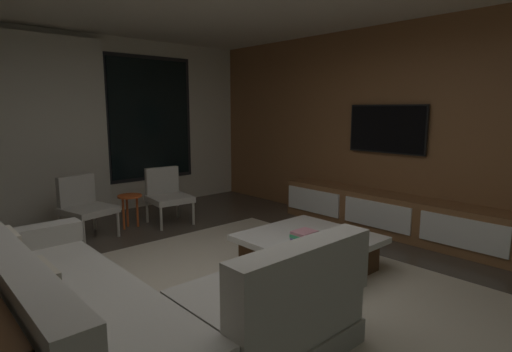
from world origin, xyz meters
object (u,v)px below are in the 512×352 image
Objects in this scene: sectional_couch at (123,312)px; mounted_tv at (387,129)px; accent_chair_by_curtain at (84,203)px; coffee_table at (309,252)px; accent_chair_near_window at (167,192)px; side_stool at (130,201)px; book_stack_on_coffee_table at (305,236)px; media_console at (389,215)px.

mounted_tv reaches higher than sectional_couch.
coffee_table is at bearing -64.15° from accent_chair_by_curtain.
mounted_tv is (3.15, -2.32, 0.92)m from accent_chair_by_curtain.
mounted_tv reaches higher than coffee_table.
mounted_tv reaches higher than accent_chair_near_window.
accent_chair_by_curtain is 0.71× the size of mounted_tv.
accent_chair_by_curtain is (-1.27, 2.62, 0.25)m from coffee_table.
accent_chair_near_window is at bearing -5.00° from accent_chair_by_curtain.
sectional_couch is 5.43× the size of side_stool.
coffee_table is at bearing -75.55° from side_stool.
book_stack_on_coffee_table is 0.55× the size of side_stool.
media_console is (2.37, -2.51, -0.12)m from side_stool.
sectional_couch is 1.88m from book_stack_on_coffee_table.
media_console is at bearing 3.21° from coffee_table.
accent_chair_near_window reaches higher than coffee_table.
accent_chair_by_curtain is (-1.12, 0.10, 0.00)m from accent_chair_near_window.
book_stack_on_coffee_table is 2.57m from accent_chair_near_window.
sectional_couch is at bearing -125.15° from accent_chair_near_window.
mounted_tv is at bearing -47.65° from accent_chair_near_window.
sectional_couch reaches higher than side_stool.
accent_chair_near_window is at bearing 90.73° from book_stack_on_coffee_table.
book_stack_on_coffee_table is at bearing -78.17° from side_stool.
media_console reaches higher than book_stack_on_coffee_table.
accent_chair_by_curtain is (0.72, 2.71, 0.14)m from sectional_couch.
accent_chair_by_curtain is 0.25× the size of media_console.
accent_chair_by_curtain reaches higher than side_stool.
accent_chair_by_curtain reaches higher than coffee_table.
side_stool is at bearing 64.01° from sectional_couch.
book_stack_on_coffee_table is 0.32× the size of accent_chair_by_curtain.
media_console is at bearing -52.69° from accent_chair_near_window.
side_stool is (0.60, -0.01, -0.06)m from accent_chair_by_curtain.
coffee_table is 1.49× the size of accent_chair_by_curtain.
accent_chair_near_window is (-0.15, 2.52, 0.25)m from coffee_table.
accent_chair_near_window is at bearing -9.33° from side_stool.
coffee_table is at bearing -171.12° from mounted_tv.
accent_chair_near_window is (-0.03, 2.57, 0.04)m from book_stack_on_coffee_table.
accent_chair_by_curtain reaches higher than book_stack_on_coffee_table.
side_stool is 0.15× the size of media_console.
accent_chair_by_curtain is at bearing 175.00° from accent_chair_near_window.
book_stack_on_coffee_table is 2.24m from mounted_tv.
accent_chair_near_window is 1.70× the size of side_stool.
sectional_couch is at bearing -104.86° from accent_chair_by_curtain.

